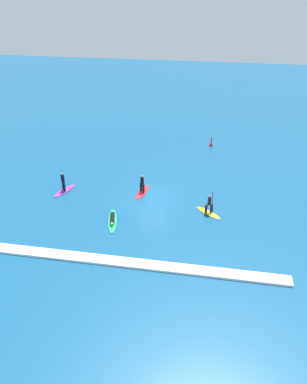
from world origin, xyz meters
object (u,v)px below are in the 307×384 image
(surfer_on_yellow_board, at_px, (209,208))
(surfer_on_red_board, at_px, (142,188))
(marker_buoy, at_px, (211,144))
(surfer_on_green_board, at_px, (112,220))
(surfer_on_purple_board, at_px, (64,187))

(surfer_on_yellow_board, height_order, surfer_on_red_board, surfer_on_yellow_board)
(surfer_on_red_board, bearing_deg, surfer_on_yellow_board, 79.47)
(surfer_on_yellow_board, relative_size, marker_buoy, 1.99)
(surfer_on_red_board, bearing_deg, surfer_on_green_board, -7.00)
(surfer_on_green_board, xyz_separation_m, surfer_on_red_board, (1.54, 4.81, 0.28))
(marker_buoy, bearing_deg, surfer_on_yellow_board, -89.42)
(surfer_on_yellow_board, bearing_deg, surfer_on_green_board, -124.45)
(surfer_on_green_board, xyz_separation_m, surfer_on_purple_board, (-5.61, 3.90, 0.30))
(marker_buoy, bearing_deg, surfer_on_green_board, -114.55)
(surfer_on_green_board, bearing_deg, surfer_on_red_board, 149.22)
(surfer_on_green_board, relative_size, surfer_on_red_board, 1.18)
(surfer_on_green_board, xyz_separation_m, marker_buoy, (7.48, 16.39, 0.04))
(surfer_on_yellow_board, xyz_separation_m, surfer_on_red_board, (-6.09, 2.37, -0.09))
(surfer_on_green_board, height_order, surfer_on_red_board, surfer_on_red_board)
(surfer_on_yellow_board, xyz_separation_m, marker_buoy, (-0.14, 13.94, -0.33))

